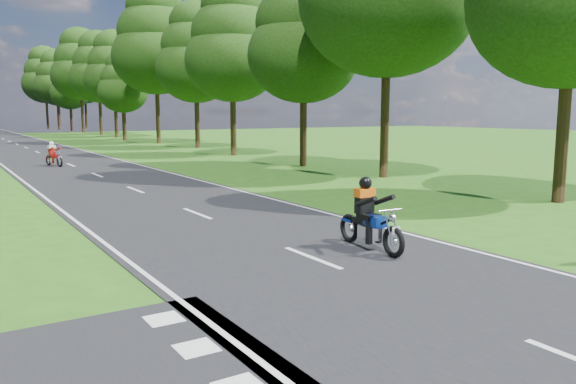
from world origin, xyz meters
TOP-DOWN VIEW (x-y plane):
  - ground at (0.00, 0.00)m, footprint 160.00×160.00m
  - main_road at (0.00, 50.00)m, footprint 7.00×140.00m
  - road_markings at (-0.14, 48.13)m, footprint 7.40×140.00m
  - treeline at (1.43, 60.06)m, footprint 40.00×115.35m
  - rider_near_blue at (1.49, 1.92)m, footprint 0.75×1.94m
  - rider_far_red at (-0.92, 25.73)m, footprint 0.96×1.74m

SIDE VIEW (x-z plane):
  - ground at x=0.00m, z-range 0.00..0.00m
  - main_road at x=0.00m, z-range 0.00..0.02m
  - road_markings at x=-0.14m, z-range 0.02..0.03m
  - rider_far_red at x=-0.92m, z-range 0.02..1.40m
  - rider_near_blue at x=1.49m, z-range 0.02..1.61m
  - treeline at x=1.43m, z-range 0.86..15.65m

